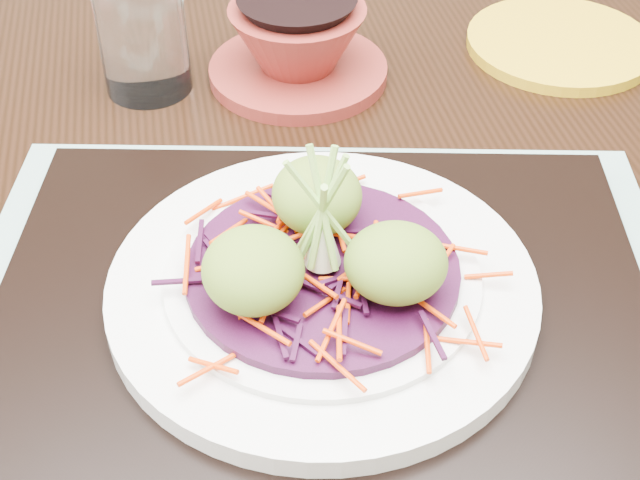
{
  "coord_description": "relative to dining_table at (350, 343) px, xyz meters",
  "views": [
    {
      "loc": [
        -0.05,
        -0.47,
        1.23
      ],
      "look_at": [
        -0.02,
        -0.06,
        0.86
      ],
      "focal_mm": 50.0,
      "sensor_mm": 36.0,
      "label": 1
    }
  ],
  "objects": [
    {
      "name": "guacamole_scoops",
      "position": [
        -0.03,
        -0.08,
        0.17
      ],
      "size": [
        0.14,
        0.13,
        0.05
      ],
      "color": "#577122",
      "rests_on": "cabbage_bed"
    },
    {
      "name": "placemat",
      "position": [
        -0.03,
        -0.08,
        0.11
      ],
      "size": [
        0.5,
        0.41,
        0.0
      ],
      "primitive_type": "cube",
      "rotation": [
        0.0,
        0.0,
        -0.09
      ],
      "color": "#7B9F98",
      "rests_on": "dining_table"
    },
    {
      "name": "white_plate",
      "position": [
        -0.03,
        -0.08,
        0.14
      ],
      "size": [
        0.26,
        0.26,
        0.02
      ],
      "color": "silver",
      "rests_on": "serving_tray"
    },
    {
      "name": "dining_table",
      "position": [
        0.0,
        0.0,
        0.0
      ],
      "size": [
        1.39,
        1.01,
        0.81
      ],
      "rotation": [
        0.0,
        0.0,
        0.12
      ],
      "color": "black",
      "rests_on": "ground"
    },
    {
      "name": "scallion_garnish",
      "position": [
        -0.03,
        -0.08,
        0.2
      ],
      "size": [
        0.06,
        0.06,
        0.09
      ],
      "primitive_type": null,
      "color": "#83B94A",
      "rests_on": "cabbage_bed"
    },
    {
      "name": "terracotta_bowl_set",
      "position": [
        -0.03,
        0.22,
        0.14
      ],
      "size": [
        0.2,
        0.2,
        0.07
      ],
      "rotation": [
        0.0,
        0.0,
        0.35
      ],
      "color": "maroon",
      "rests_on": "dining_table"
    },
    {
      "name": "cabbage_bed",
      "position": [
        -0.03,
        -0.08,
        0.15
      ],
      "size": [
        0.17,
        0.17,
        0.01
      ],
      "primitive_type": "cylinder",
      "color": "#380B2F",
      "rests_on": "white_plate"
    },
    {
      "name": "serving_tray",
      "position": [
        -0.03,
        -0.08,
        0.12
      ],
      "size": [
        0.43,
        0.34,
        0.02
      ],
      "primitive_type": "cube",
      "rotation": [
        0.0,
        0.0,
        -0.09
      ],
      "color": "black",
      "rests_on": "placemat"
    },
    {
      "name": "yellow_plate",
      "position": [
        0.22,
        0.25,
        0.11
      ],
      "size": [
        0.19,
        0.19,
        0.01
      ],
      "primitive_type": "cylinder",
      "rotation": [
        0.0,
        0.0,
        0.09
      ],
      "color": "#C19615",
      "rests_on": "dining_table"
    },
    {
      "name": "water_glass",
      "position": [
        -0.16,
        0.21,
        0.16
      ],
      "size": [
        0.08,
        0.08,
        0.11
      ],
      "primitive_type": "cylinder",
      "rotation": [
        0.0,
        0.0,
        -0.08
      ],
      "color": "white",
      "rests_on": "dining_table"
    },
    {
      "name": "carrot_julienne",
      "position": [
        -0.03,
        -0.08,
        0.16
      ],
      "size": [
        0.2,
        0.2,
        0.01
      ],
      "primitive_type": null,
      "color": "#DF3903",
      "rests_on": "cabbage_bed"
    }
  ]
}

